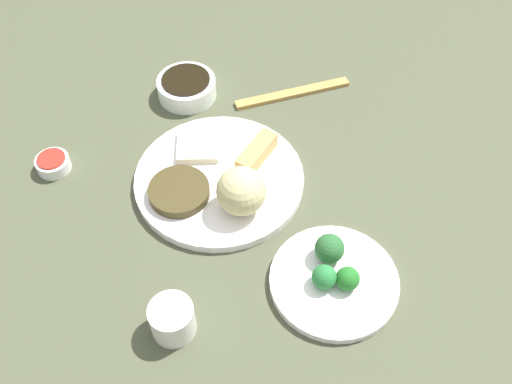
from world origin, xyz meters
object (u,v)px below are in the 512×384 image
Objects in this scene: chopsticks_pair at (293,93)px; sauce_ramekin_sweet_and_sour at (53,164)px; teacup at (172,319)px; main_plate at (219,179)px; broccoli_plate at (334,281)px; soy_sauce_bowl at (187,88)px.

sauce_ramekin_sweet_and_sour is at bearing 126.69° from chopsticks_pair.
main_plate is at bearing 1.33° from teacup.
main_plate is 4.52× the size of teacup.
sauce_ramekin_sweet_and_sour reaches higher than chopsticks_pair.
main_plate is 0.27m from broccoli_plate.
broccoli_plate is 1.72× the size of soy_sauce_bowl.
sauce_ramekin_sweet_and_sour is at bearing 50.67° from teacup.
broccoli_plate is 3.04× the size of teacup.
sauce_ramekin_sweet_and_sour is 0.25× the size of chopsticks_pair.
teacup reaches higher than main_plate.
sauce_ramekin_sweet_and_sour is 0.47m from chopsticks_pair.
teacup is (-0.12, 0.21, 0.02)m from broccoli_plate.
teacup is at bearing -129.33° from sauce_ramekin_sweet_and_sour.
broccoli_plate is at bearing -161.23° from chopsticks_pair.
main_plate reaches higher than broccoli_plate.
teacup is at bearing -178.67° from main_plate.
soy_sauce_bowl is at bearing 102.96° from chopsticks_pair.
broccoli_plate is 0.53m from sauce_ramekin_sweet_and_sour.
soy_sauce_bowl reaches higher than main_plate.
main_plate is at bearing -149.48° from soy_sauce_bowl.
sauce_ramekin_sweet_and_sour reaches higher than main_plate.
chopsticks_pair is at bearing -18.69° from main_plate.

